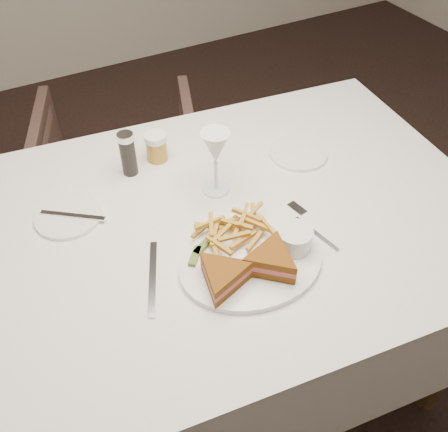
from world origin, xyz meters
TOP-DOWN VIEW (x-y plane):
  - ground at (0.00, 0.00)m, footprint 5.00×5.00m
  - table at (-0.27, 0.20)m, footprint 1.46×1.06m
  - chair_far at (-0.27, 1.03)m, footprint 0.77×0.75m
  - table_setting at (-0.26, 0.13)m, footprint 0.79×0.63m

SIDE VIEW (x-z plane):
  - ground at x=0.00m, z-range 0.00..0.00m
  - chair_far at x=-0.27m, z-range 0.00..0.63m
  - table at x=-0.27m, z-range 0.00..0.75m
  - table_setting at x=-0.26m, z-range 0.70..0.88m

